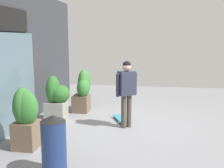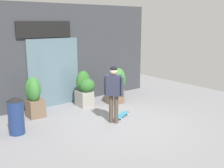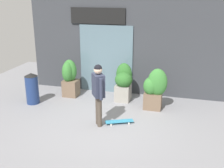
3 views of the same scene
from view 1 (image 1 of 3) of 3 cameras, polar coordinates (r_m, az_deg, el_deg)
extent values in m
plane|color=gray|center=(7.21, 3.02, -8.83)|extent=(12.00, 12.00, 0.00)
cube|color=#383A3F|center=(7.68, -18.59, 5.68)|extent=(7.13, 0.25, 3.64)
cube|color=slate|center=(7.03, -20.03, 0.35)|extent=(1.94, 0.06, 2.44)
cube|color=black|center=(6.70, -21.87, 12.91)|extent=(1.96, 0.05, 0.55)
cylinder|color=#4C4238|center=(6.89, 2.51, -5.93)|extent=(0.13, 0.13, 0.86)
cylinder|color=#4C4238|center=(6.97, 3.68, -5.78)|extent=(0.13, 0.13, 0.86)
cube|color=#2D3347|center=(6.77, 3.16, 0.18)|extent=(0.45, 0.49, 0.61)
cylinder|color=#2D3347|center=(6.66, 1.24, -0.26)|extent=(0.09, 0.09, 0.58)
cylinder|color=#2D3347|center=(6.90, 5.01, 0.05)|extent=(0.09, 0.09, 0.58)
sphere|color=beige|center=(6.71, 3.19, 3.74)|extent=(0.22, 0.22, 0.22)
sphere|color=black|center=(6.71, 3.19, 4.08)|extent=(0.21, 0.21, 0.21)
cube|color=teal|center=(7.56, 1.68, -7.38)|extent=(0.80, 0.51, 0.02)
cylinder|color=silver|center=(7.78, 0.34, -7.21)|extent=(0.06, 0.05, 0.05)
cylinder|color=silver|center=(7.84, 1.87, -7.08)|extent=(0.06, 0.05, 0.05)
cylinder|color=silver|center=(7.31, 1.47, -8.32)|extent=(0.06, 0.05, 0.05)
cylinder|color=silver|center=(7.38, 3.09, -8.16)|extent=(0.06, 0.05, 0.05)
cube|color=brown|center=(5.98, -17.88, -10.34)|extent=(0.51, 0.48, 0.58)
ellipsoid|color=#387A33|center=(5.73, -18.15, -4.91)|extent=(0.40, 0.54, 0.74)
ellipsoid|color=#387A33|center=(5.78, -18.61, -4.58)|extent=(0.50, 0.39, 0.79)
cube|color=brown|center=(8.49, -6.63, -4.16)|extent=(0.55, 0.49, 0.53)
ellipsoid|color=#387A33|center=(8.46, -6.00, 0.19)|extent=(0.60, 0.39, 0.87)
ellipsoid|color=#387A33|center=(8.28, -6.23, -0.92)|extent=(0.45, 0.39, 0.57)
cube|color=gray|center=(7.64, -11.93, -5.78)|extent=(0.49, 0.56, 0.56)
ellipsoid|color=#2D6628|center=(7.52, -11.09, -2.12)|extent=(0.58, 0.53, 0.51)
ellipsoid|color=#2D6628|center=(7.54, -12.57, -1.22)|extent=(0.54, 0.37, 0.79)
cylinder|color=navy|center=(4.72, -12.37, -13.23)|extent=(0.42, 0.42, 0.94)
cone|color=black|center=(4.55, -12.60, -7.17)|extent=(0.43, 0.43, 0.11)
camera|label=2|loc=(5.79, 82.04, 8.41)|focal=43.63mm
camera|label=3|loc=(10.79, 44.58, 13.73)|focal=44.95mm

